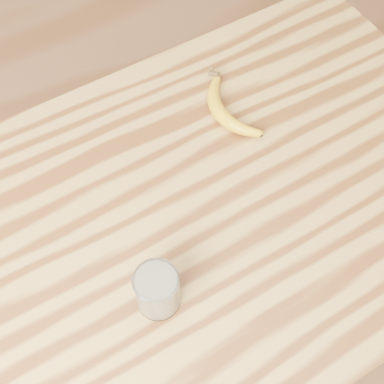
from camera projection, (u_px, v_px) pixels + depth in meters
room at (220, 18)px, 0.64m from camera, size 4.04×4.04×2.70m
table at (208, 234)px, 1.14m from camera, size 1.20×0.80×0.90m
smoothie_glass at (157, 290)px, 0.89m from camera, size 0.08×0.08×0.10m
banana at (220, 114)px, 1.12m from camera, size 0.10×0.26×0.03m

